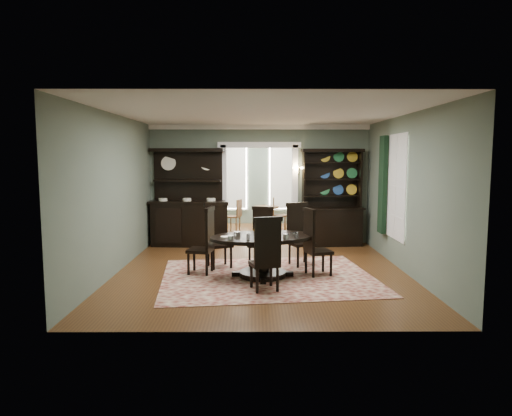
{
  "coord_description": "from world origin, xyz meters",
  "views": [
    {
      "loc": [
        -0.14,
        -8.54,
        2.19
      ],
      "look_at": [
        -0.1,
        0.6,
        1.17
      ],
      "focal_mm": 32.0,
      "sensor_mm": 36.0,
      "label": 1
    }
  ],
  "objects_px": {
    "parlor_table": "(266,215)",
    "sideboard": "(188,212)",
    "welsh_dresser": "(332,211)",
    "dining_table": "(263,248)"
  },
  "relations": [
    {
      "from": "parlor_table",
      "to": "sideboard",
      "type": "bearing_deg",
      "value": -132.79
    },
    {
      "from": "welsh_dresser",
      "to": "parlor_table",
      "type": "xyz_separation_m",
      "value": [
        -1.59,
        2.15,
        -0.38
      ]
    },
    {
      "from": "dining_table",
      "to": "parlor_table",
      "type": "relative_size",
      "value": 2.74
    },
    {
      "from": "dining_table",
      "to": "sideboard",
      "type": "distance_m",
      "value": 3.55
    },
    {
      "from": "sideboard",
      "to": "welsh_dresser",
      "type": "distance_m",
      "value": 3.59
    },
    {
      "from": "sideboard",
      "to": "parlor_table",
      "type": "height_order",
      "value": "sideboard"
    },
    {
      "from": "sideboard",
      "to": "welsh_dresser",
      "type": "height_order",
      "value": "sideboard"
    },
    {
      "from": "welsh_dresser",
      "to": "parlor_table",
      "type": "distance_m",
      "value": 2.7
    },
    {
      "from": "sideboard",
      "to": "parlor_table",
      "type": "distance_m",
      "value": 2.97
    },
    {
      "from": "dining_table",
      "to": "welsh_dresser",
      "type": "distance_m",
      "value": 3.56
    }
  ]
}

